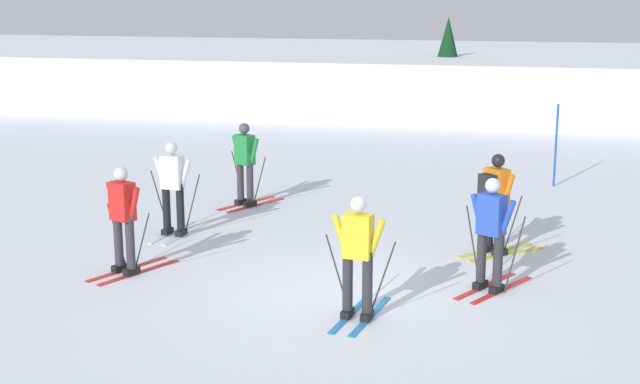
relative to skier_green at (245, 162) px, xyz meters
The scene contains 10 objects.
ground_plane 5.77m from the skier_green, 58.13° to the right, with size 120.00×120.00×0.00m, color silver.
far_snow_ridge 14.58m from the skier_green, 78.10° to the left, with size 80.00×7.10×1.98m, color silver.
skier_green is the anchor object (origin of this frame).
skier_yellow 6.68m from the skier_green, 60.17° to the right, with size 0.99×1.64×1.71m.
skier_red 4.66m from the skier_green, 96.84° to the right, with size 1.04×1.60×1.71m.
skier_orange 5.56m from the skier_green, 25.16° to the right, with size 1.43×1.35×1.71m.
skier_blue 6.59m from the skier_green, 40.28° to the right, with size 1.12×1.57×1.71m.
skier_white 2.47m from the skier_green, 104.44° to the right, with size 1.00×1.64×1.71m.
trail_marker_pole 6.99m from the skier_green, 27.53° to the left, with size 0.05×0.05×1.84m, color #1E56AD.
conifer_far_right 14.48m from the skier_green, 78.26° to the left, with size 1.41×1.41×3.32m.
Camera 1 is at (2.27, -12.36, 4.45)m, focal length 50.83 mm.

